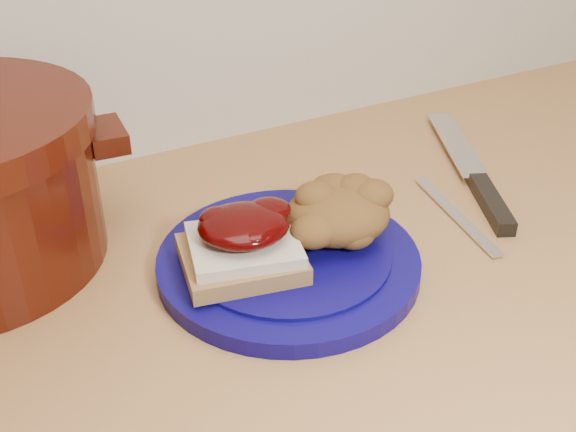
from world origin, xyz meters
name	(u,v)px	position (x,y,z in m)	size (l,w,h in m)	color
plate	(288,262)	(-0.04, 1.49, 0.91)	(0.26, 0.26, 0.02)	#0B0654
sandwich	(243,243)	(-0.09, 1.49, 0.95)	(0.13, 0.12, 0.06)	olive
stuffing_mound	(337,215)	(0.02, 1.49, 0.95)	(0.11, 0.09, 0.05)	brown
chef_knife	(481,186)	(0.24, 1.52, 0.91)	(0.15, 0.29, 0.02)	black
butter_knife	(456,214)	(0.18, 1.49, 0.90)	(0.17, 0.01, 0.00)	silver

